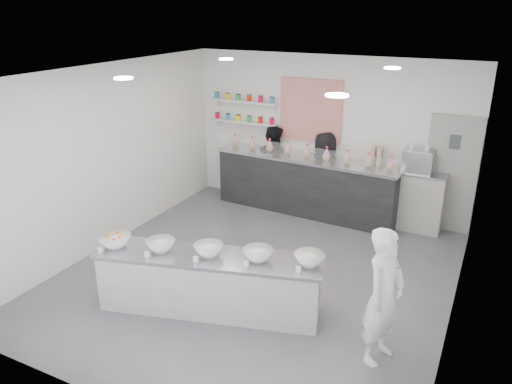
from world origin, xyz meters
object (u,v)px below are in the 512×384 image
back_bar (306,185)px  staff_right (324,172)px  espresso_ledge (402,198)px  staff_left (273,164)px  espresso_machine (418,161)px  woman_prep (384,296)px  prep_counter (210,283)px

back_bar → staff_right: (0.27, 0.25, 0.23)m
back_bar → espresso_ledge: bearing=8.9°
staff_left → espresso_ledge: bearing=-167.3°
espresso_machine → staff_left: bearing=178.6°
espresso_machine → staff_left: staff_left is taller
back_bar → woman_prep: woman_prep is taller
back_bar → woman_prep: bearing=-54.2°
back_bar → staff_right: 0.44m
espresso_ledge → woman_prep: 3.89m
staff_left → espresso_machine: bearing=-167.2°
espresso_ledge → espresso_machine: 0.76m
back_bar → espresso_ledge: back_bar is taller
prep_counter → espresso_machine: bearing=48.5°
espresso_machine → staff_left: 2.87m
woman_prep → staff_left: bearing=55.2°
back_bar → staff_left: staff_left is taller
back_bar → staff_left: (-0.82, 0.25, 0.24)m
back_bar → espresso_machine: espresso_machine is taller
espresso_machine → prep_counter: bearing=-116.2°
espresso_machine → woman_prep: bearing=-85.0°
woman_prep → staff_right: bearing=44.1°
woman_prep → prep_counter: bearing=107.3°
espresso_machine → staff_right: (-1.73, 0.07, -0.48)m
back_bar → woman_prep: 4.36m
woman_prep → staff_right: woman_prep is taller
prep_counter → woman_prep: woman_prep is taller
back_bar → woman_prep: (2.34, -3.67, 0.26)m
prep_counter → staff_left: (-0.92, 3.96, 0.40)m
woman_prep → staff_right: 4.43m
woman_prep → staff_left: (-3.17, 3.92, -0.01)m
espresso_ledge → espresso_machine: bearing=0.0°
staff_left → staff_right: 1.10m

